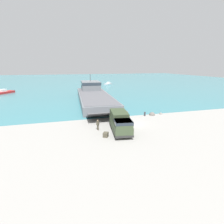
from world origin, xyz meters
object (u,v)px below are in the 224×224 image
Objects in this scene: mooring_bollard at (145,114)px; cargo_crate at (106,135)px; military_truck at (120,122)px; moored_boat_b at (108,84)px; soldier_on_ramp at (98,124)px; landing_craft at (93,94)px; moored_boat_a at (4,92)px.

mooring_bollard is 13.17m from cargo_crate.
military_truck reaches higher than moored_boat_b.
military_truck is at bearing 121.12° from soldier_on_ramp.
moored_boat_b is 60.79m from mooring_bollard.
moored_boat_b reaches higher than mooring_bollard.
landing_craft reaches higher than moored_boat_a.
military_truck is 8.20× the size of mooring_bollard.
landing_craft is 4.91× the size of military_truck.
military_truck is 3.59m from soldier_on_ramp.
cargo_crate is (-2.96, -27.98, -1.37)m from landing_craft.
moored_boat_b is (44.20, 19.70, -0.08)m from moored_boat_a.
mooring_bollard is (7.20, -19.60, -1.22)m from landing_craft.
soldier_on_ramp reaches higher than moored_boat_a.
soldier_on_ramp is 0.24× the size of moored_boat_a.
moored_boat_a is (-25.90, 45.99, -0.45)m from soldier_on_ramp.
cargo_crate is at bearing -93.22° from landing_craft.
soldier_on_ramp reaches higher than mooring_bollard.
landing_craft reaches higher than moored_boat_b.
moored_boat_a is at bearing -94.95° from soldier_on_ramp.
soldier_on_ramp is at bearing -95.21° from landing_craft.
moored_boat_a reaches higher than cargo_crate.
moored_boat_b is at bearing 75.52° from cargo_crate.
moored_boat_b is at bearing 72.87° from landing_craft.
soldier_on_ramp is 2.14× the size of cargo_crate.
landing_craft reaches higher than soldier_on_ramp.
soldier_on_ramp is 52.78m from moored_boat_a.
soldier_on_ramp is (-3.23, 1.48, -0.54)m from military_truck.
moored_boat_a is 55.68m from cargo_crate.
mooring_bollard is 1.11× the size of cargo_crate.
moored_boat_a reaches higher than moored_boat_b.
moored_boat_a is (-29.13, 47.46, -0.99)m from military_truck.
soldier_on_ramp reaches higher than moored_boat_b.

